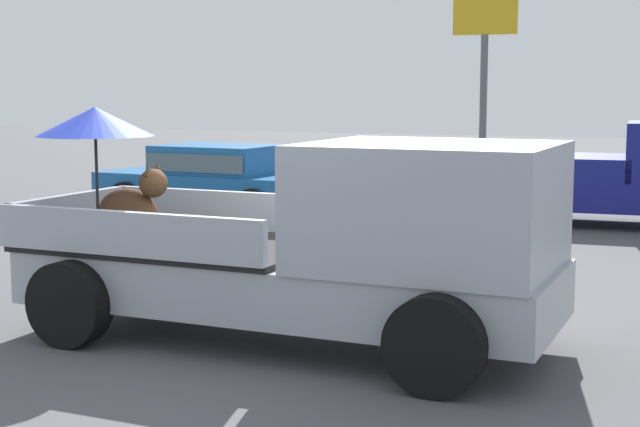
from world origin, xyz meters
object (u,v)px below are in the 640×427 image
at_px(pickup_truck_red, 624,175).
at_px(motel_sign, 484,52).
at_px(pickup_truck_main, 327,244).
at_px(parked_sedan_near, 216,176).

height_order(pickup_truck_red, motel_sign, motel_sign).
bearing_deg(pickup_truck_main, motel_sign, 98.14).
xyz_separation_m(pickup_truck_main, motel_sign, (-1.30, 12.88, 2.19)).
distance_m(pickup_truck_red, motel_sign, 5.45).
height_order(pickup_truck_main, motel_sign, motel_sign).
height_order(parked_sedan_near, motel_sign, motel_sign).
distance_m(pickup_truck_main, motel_sign, 13.13).
bearing_deg(parked_sedan_near, pickup_truck_main, 128.62).
height_order(pickup_truck_red, parked_sedan_near, pickup_truck_red).
xyz_separation_m(pickup_truck_red, parked_sedan_near, (-7.14, -1.50, -0.13)).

